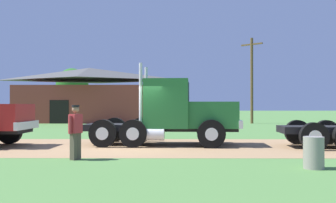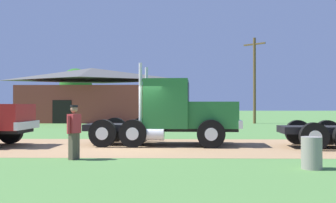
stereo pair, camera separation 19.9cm
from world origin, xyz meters
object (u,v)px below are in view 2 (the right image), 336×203
(truck_foreground_white, at_px, (175,114))
(steel_barrel, at_px, (312,153))
(utility_pole_near, at_px, (254,78))
(visitor_walking_mid, at_px, (74,130))
(shed_building, at_px, (92,96))

(truck_foreground_white, height_order, steel_barrel, truck_foreground_white)
(steel_barrel, relative_size, utility_pole_near, 0.11)
(visitor_walking_mid, bearing_deg, steel_barrel, -13.17)
(truck_foreground_white, distance_m, shed_building, 23.92)
(steel_barrel, height_order, utility_pole_near, utility_pole_near)
(truck_foreground_white, xyz_separation_m, steel_barrel, (3.70, -6.04, -0.92))
(visitor_walking_mid, xyz_separation_m, shed_building, (-5.47, 26.67, 1.76))
(visitor_walking_mid, relative_size, utility_pole_near, 0.21)
(shed_building, distance_m, utility_pole_near, 16.47)
(shed_building, bearing_deg, steel_barrel, -66.37)
(steel_barrel, relative_size, shed_building, 0.06)
(steel_barrel, bearing_deg, utility_pole_near, 81.60)
(visitor_walking_mid, distance_m, utility_pole_near, 25.99)
(utility_pole_near, bearing_deg, truck_foreground_white, -111.23)
(shed_building, bearing_deg, visitor_walking_mid, -78.42)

